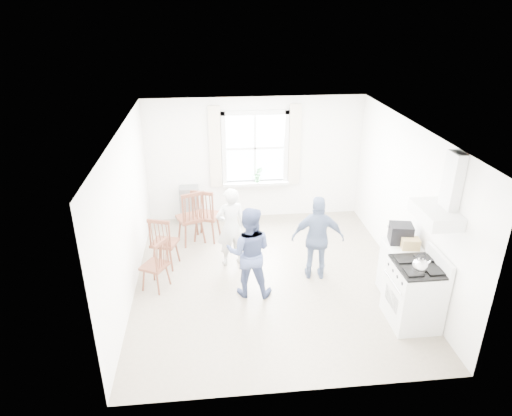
{
  "coord_description": "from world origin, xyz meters",
  "views": [
    {
      "loc": [
        -0.93,
        -6.54,
        4.33
      ],
      "look_at": [
        -0.22,
        0.2,
        1.23
      ],
      "focal_mm": 32.0,
      "sensor_mm": 36.0,
      "label": 1
    }
  ],
  "objects_px": {
    "gas_stove": "(414,293)",
    "stereo_stack": "(401,233)",
    "person_left": "(231,227)",
    "windsor_chair_b": "(162,238)",
    "windsor_chair_c": "(159,260)",
    "windsor_chair_a": "(192,212)",
    "low_cabinet": "(400,269)",
    "person_mid": "(249,252)",
    "person_right": "(318,238)"
  },
  "relations": [
    {
      "from": "windsor_chair_a",
      "to": "windsor_chair_b",
      "type": "distance_m",
      "value": 0.99
    },
    {
      "from": "person_mid",
      "to": "person_right",
      "type": "bearing_deg",
      "value": -153.2
    },
    {
      "from": "stereo_stack",
      "to": "windsor_chair_c",
      "type": "height_order",
      "value": "stereo_stack"
    },
    {
      "from": "gas_stove",
      "to": "stereo_stack",
      "type": "bearing_deg",
      "value": 87.29
    },
    {
      "from": "low_cabinet",
      "to": "person_right",
      "type": "bearing_deg",
      "value": 152.66
    },
    {
      "from": "windsor_chair_a",
      "to": "person_mid",
      "type": "xyz_separation_m",
      "value": [
        0.93,
        -1.74,
        0.08
      ]
    },
    {
      "from": "stereo_stack",
      "to": "person_left",
      "type": "relative_size",
      "value": 0.27
    },
    {
      "from": "stereo_stack",
      "to": "gas_stove",
      "type": "bearing_deg",
      "value": -92.71
    },
    {
      "from": "windsor_chair_a",
      "to": "windsor_chair_b",
      "type": "relative_size",
      "value": 1.12
    },
    {
      "from": "person_right",
      "to": "stereo_stack",
      "type": "bearing_deg",
      "value": 163.4
    },
    {
      "from": "windsor_chair_b",
      "to": "person_mid",
      "type": "height_order",
      "value": "person_mid"
    },
    {
      "from": "person_mid",
      "to": "person_right",
      "type": "relative_size",
      "value": 1.01
    },
    {
      "from": "windsor_chair_a",
      "to": "stereo_stack",
      "type": "bearing_deg",
      "value": -30.56
    },
    {
      "from": "gas_stove",
      "to": "person_mid",
      "type": "xyz_separation_m",
      "value": [
        -2.3,
        0.96,
        0.27
      ]
    },
    {
      "from": "windsor_chair_c",
      "to": "person_left",
      "type": "height_order",
      "value": "person_left"
    },
    {
      "from": "windsor_chair_c",
      "to": "person_mid",
      "type": "bearing_deg",
      "value": -10.14
    },
    {
      "from": "windsor_chair_a",
      "to": "low_cabinet",
      "type": "bearing_deg",
      "value": -31.27
    },
    {
      "from": "windsor_chair_b",
      "to": "person_mid",
      "type": "distance_m",
      "value": 1.7
    },
    {
      "from": "windsor_chair_a",
      "to": "windsor_chair_c",
      "type": "bearing_deg",
      "value": -108.66
    },
    {
      "from": "stereo_stack",
      "to": "windsor_chair_a",
      "type": "xyz_separation_m",
      "value": [
        -3.26,
        1.93,
        -0.37
      ]
    },
    {
      "from": "low_cabinet",
      "to": "windsor_chair_c",
      "type": "relative_size",
      "value": 0.99
    },
    {
      "from": "person_right",
      "to": "windsor_chair_b",
      "type": "bearing_deg",
      "value": -3.3
    },
    {
      "from": "gas_stove",
      "to": "low_cabinet",
      "type": "bearing_deg",
      "value": 84.32
    },
    {
      "from": "windsor_chair_c",
      "to": "person_mid",
      "type": "xyz_separation_m",
      "value": [
        1.43,
        -0.25,
        0.2
      ]
    },
    {
      "from": "windsor_chair_b",
      "to": "person_left",
      "type": "bearing_deg",
      "value": 2.37
    },
    {
      "from": "windsor_chair_a",
      "to": "person_left",
      "type": "height_order",
      "value": "person_left"
    },
    {
      "from": "gas_stove",
      "to": "windsor_chair_c",
      "type": "relative_size",
      "value": 1.23
    },
    {
      "from": "windsor_chair_a",
      "to": "person_mid",
      "type": "relative_size",
      "value": 0.74
    },
    {
      "from": "person_mid",
      "to": "low_cabinet",
      "type": "bearing_deg",
      "value": -176.32
    },
    {
      "from": "windsor_chair_b",
      "to": "person_mid",
      "type": "bearing_deg",
      "value": -31.99
    },
    {
      "from": "windsor_chair_b",
      "to": "windsor_chair_a",
      "type": "bearing_deg",
      "value": 58.83
    },
    {
      "from": "gas_stove",
      "to": "stereo_stack",
      "type": "height_order",
      "value": "stereo_stack"
    },
    {
      "from": "gas_stove",
      "to": "windsor_chair_a",
      "type": "bearing_deg",
      "value": 140.05
    },
    {
      "from": "person_mid",
      "to": "person_right",
      "type": "distance_m",
      "value": 1.23
    },
    {
      "from": "gas_stove",
      "to": "windsor_chair_c",
      "type": "distance_m",
      "value": 3.92
    },
    {
      "from": "person_left",
      "to": "windsor_chair_a",
      "type": "bearing_deg",
      "value": -63.57
    },
    {
      "from": "gas_stove",
      "to": "person_right",
      "type": "xyz_separation_m",
      "value": [
        -1.12,
        1.32,
        0.26
      ]
    },
    {
      "from": "gas_stove",
      "to": "person_left",
      "type": "bearing_deg",
      "value": 143.02
    },
    {
      "from": "windsor_chair_b",
      "to": "windsor_chair_c",
      "type": "xyz_separation_m",
      "value": [
        0.01,
        -0.64,
        -0.05
      ]
    },
    {
      "from": "low_cabinet",
      "to": "person_left",
      "type": "relative_size",
      "value": 0.62
    },
    {
      "from": "low_cabinet",
      "to": "stereo_stack",
      "type": "height_order",
      "value": "stereo_stack"
    },
    {
      "from": "person_left",
      "to": "gas_stove",
      "type": "bearing_deg",
      "value": 128.4
    },
    {
      "from": "windsor_chair_a",
      "to": "person_left",
      "type": "xyz_separation_m",
      "value": [
        0.69,
        -0.79,
        0.05
      ]
    },
    {
      "from": "low_cabinet",
      "to": "windsor_chair_a",
      "type": "relative_size",
      "value": 0.81
    },
    {
      "from": "low_cabinet",
      "to": "person_left",
      "type": "distance_m",
      "value": 2.88
    },
    {
      "from": "windsor_chair_c",
      "to": "person_right",
      "type": "distance_m",
      "value": 2.61
    },
    {
      "from": "person_left",
      "to": "windsor_chair_c",
      "type": "bearing_deg",
      "value": 15.5
    },
    {
      "from": "gas_stove",
      "to": "windsor_chair_b",
      "type": "relative_size",
      "value": 1.13
    },
    {
      "from": "stereo_stack",
      "to": "person_left",
      "type": "distance_m",
      "value": 2.83
    },
    {
      "from": "stereo_stack",
      "to": "person_right",
      "type": "relative_size",
      "value": 0.26
    }
  ]
}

